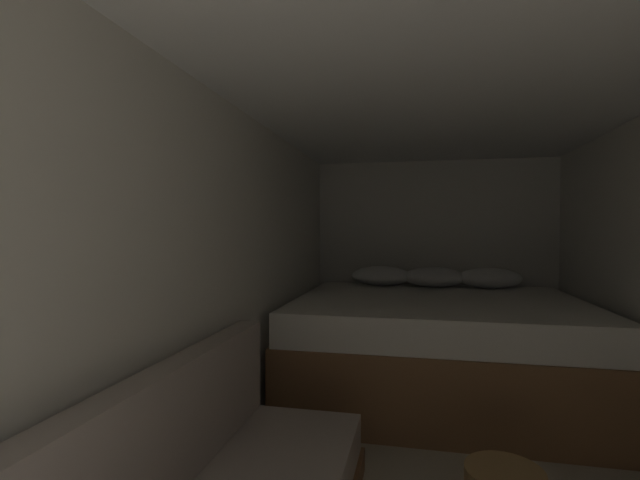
% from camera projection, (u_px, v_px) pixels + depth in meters
% --- Properties ---
extents(wall_back, '(2.43, 0.05, 2.00)m').
position_uv_depth(wall_back, '(433.00, 260.00, 4.49)').
color(wall_back, silver).
rests_on(wall_back, ground).
extents(wall_left, '(0.05, 4.93, 2.00)m').
position_uv_depth(wall_left, '(214.00, 288.00, 2.31)').
color(wall_left, silver).
rests_on(wall_left, ground).
extents(ceiling_slab, '(2.43, 4.93, 0.05)m').
position_uv_depth(ceiling_slab, '(454.00, 72.00, 2.03)').
color(ceiling_slab, white).
rests_on(ceiling_slab, wall_left).
extents(bed, '(2.21, 1.86, 0.96)m').
position_uv_depth(bed, '(437.00, 344.00, 3.54)').
color(bed, brown).
rests_on(bed, ground).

